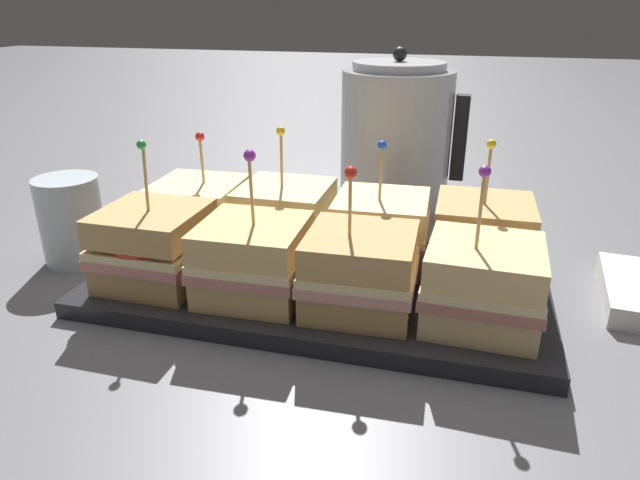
{
  "coord_description": "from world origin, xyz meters",
  "views": [
    {
      "loc": [
        0.14,
        -0.54,
        0.3
      ],
      "look_at": [
        0.0,
        0.0,
        0.06
      ],
      "focal_mm": 32.0,
      "sensor_mm": 36.0,
      "label": 1
    }
  ],
  "objects_px": {
    "sandwich_front_center_right": "(360,271)",
    "sandwich_front_far_right": "(483,284)",
    "sandwich_front_center_left": "(253,259)",
    "sandwich_front_far_left": "(154,246)",
    "kettle_steel": "(396,138)",
    "serving_platter": "(320,283)",
    "drinking_glass": "(70,221)",
    "sandwich_back_center_left": "(285,219)",
    "sandwich_back_far_left": "(200,212)",
    "sandwich_back_far_right": "(482,238)",
    "sandwich_back_center_right": "(381,230)"
  },
  "relations": [
    {
      "from": "sandwich_front_center_right",
      "to": "sandwich_front_far_right",
      "type": "height_order",
      "value": "sandwich_front_far_right"
    },
    {
      "from": "sandwich_front_center_left",
      "to": "sandwich_front_far_right",
      "type": "bearing_deg",
      "value": 0.88
    },
    {
      "from": "sandwich_front_far_left",
      "to": "kettle_steel",
      "type": "distance_m",
      "value": 0.42
    },
    {
      "from": "serving_platter",
      "to": "drinking_glass",
      "type": "relative_size",
      "value": 4.58
    },
    {
      "from": "serving_platter",
      "to": "sandwich_back_center_left",
      "type": "relative_size",
      "value": 3.21
    },
    {
      "from": "sandwich_back_far_left",
      "to": "sandwich_back_center_left",
      "type": "height_order",
      "value": "sandwich_back_center_left"
    },
    {
      "from": "sandwich_front_far_right",
      "to": "sandwich_front_center_left",
      "type": "bearing_deg",
      "value": -179.12
    },
    {
      "from": "sandwich_back_center_left",
      "to": "sandwich_back_far_right",
      "type": "height_order",
      "value": "same"
    },
    {
      "from": "sandwich_back_center_right",
      "to": "sandwich_front_far_right",
      "type": "bearing_deg",
      "value": -44.22
    },
    {
      "from": "sandwich_front_far_left",
      "to": "drinking_glass",
      "type": "xyz_separation_m",
      "value": [
        -0.14,
        0.05,
        -0.01
      ]
    },
    {
      "from": "serving_platter",
      "to": "sandwich_back_far_left",
      "type": "relative_size",
      "value": 3.49
    },
    {
      "from": "sandwich_front_center_right",
      "to": "sandwich_front_far_right",
      "type": "bearing_deg",
      "value": 1.08
    },
    {
      "from": "sandwich_back_far_left",
      "to": "sandwich_back_center_left",
      "type": "distance_m",
      "value": 0.11
    },
    {
      "from": "sandwich_front_center_right",
      "to": "sandwich_back_center_left",
      "type": "height_order",
      "value": "sandwich_back_center_left"
    },
    {
      "from": "sandwich_front_center_right",
      "to": "sandwich_back_center_left",
      "type": "relative_size",
      "value": 0.96
    },
    {
      "from": "sandwich_front_far_left",
      "to": "sandwich_back_center_left",
      "type": "height_order",
      "value": "sandwich_front_far_left"
    },
    {
      "from": "sandwich_back_center_left",
      "to": "sandwich_back_far_left",
      "type": "bearing_deg",
      "value": -179.51
    },
    {
      "from": "sandwich_back_center_left",
      "to": "sandwich_front_center_left",
      "type": "bearing_deg",
      "value": -88.37
    },
    {
      "from": "sandwich_back_center_left",
      "to": "sandwich_back_center_right",
      "type": "xyz_separation_m",
      "value": [
        0.11,
        0.0,
        -0.0
      ]
    },
    {
      "from": "serving_platter",
      "to": "sandwich_back_center_left",
      "type": "height_order",
      "value": "sandwich_back_center_left"
    },
    {
      "from": "serving_platter",
      "to": "kettle_steel",
      "type": "relative_size",
      "value": 2.04
    },
    {
      "from": "kettle_steel",
      "to": "sandwich_back_far_left",
      "type": "bearing_deg",
      "value": -129.41
    },
    {
      "from": "sandwich_front_far_right",
      "to": "sandwich_back_far_right",
      "type": "xyz_separation_m",
      "value": [
        -0.0,
        0.11,
        0.0
      ]
    },
    {
      "from": "sandwich_front_center_left",
      "to": "sandwich_back_far_left",
      "type": "relative_size",
      "value": 1.1
    },
    {
      "from": "sandwich_front_far_left",
      "to": "sandwich_front_far_right",
      "type": "bearing_deg",
      "value": 0.54
    },
    {
      "from": "serving_platter",
      "to": "sandwich_back_center_right",
      "type": "bearing_deg",
      "value": 44.64
    },
    {
      "from": "serving_platter",
      "to": "sandwich_front_far_right",
      "type": "distance_m",
      "value": 0.18
    },
    {
      "from": "serving_platter",
      "to": "sandwich_front_far_left",
      "type": "xyz_separation_m",
      "value": [
        -0.17,
        -0.06,
        0.05
      ]
    },
    {
      "from": "sandwich_front_center_right",
      "to": "sandwich_back_far_right",
      "type": "height_order",
      "value": "sandwich_back_far_right"
    },
    {
      "from": "sandwich_back_center_left",
      "to": "kettle_steel",
      "type": "relative_size",
      "value": 0.64
    },
    {
      "from": "sandwich_front_far_left",
      "to": "sandwich_back_center_left",
      "type": "xyz_separation_m",
      "value": [
        0.11,
        0.11,
        0.0
      ]
    },
    {
      "from": "sandwich_front_center_left",
      "to": "sandwich_front_far_right",
      "type": "xyz_separation_m",
      "value": [
        0.22,
        0.0,
        -0.0
      ]
    },
    {
      "from": "sandwich_front_far_right",
      "to": "kettle_steel",
      "type": "bearing_deg",
      "value": 110.29
    },
    {
      "from": "serving_platter",
      "to": "kettle_steel",
      "type": "bearing_deg",
      "value": 83.03
    },
    {
      "from": "sandwich_front_center_right",
      "to": "sandwich_back_center_right",
      "type": "xyz_separation_m",
      "value": [
        0.0,
        0.11,
        -0.0
      ]
    },
    {
      "from": "sandwich_back_far_left",
      "to": "sandwich_back_far_right",
      "type": "height_order",
      "value": "sandwich_back_far_right"
    },
    {
      "from": "serving_platter",
      "to": "sandwich_back_center_right",
      "type": "height_order",
      "value": "sandwich_back_center_right"
    },
    {
      "from": "drinking_glass",
      "to": "kettle_steel",
      "type": "bearing_deg",
      "value": 41.53
    },
    {
      "from": "sandwich_front_center_right",
      "to": "sandwich_back_center_right",
      "type": "distance_m",
      "value": 0.11
    },
    {
      "from": "sandwich_front_far_left",
      "to": "drinking_glass",
      "type": "bearing_deg",
      "value": 159.88
    },
    {
      "from": "sandwich_back_center_right",
      "to": "sandwich_back_center_left",
      "type": "bearing_deg",
      "value": -179.67
    },
    {
      "from": "serving_platter",
      "to": "drinking_glass",
      "type": "distance_m",
      "value": 0.31
    },
    {
      "from": "sandwich_front_center_right",
      "to": "drinking_glass",
      "type": "relative_size",
      "value": 1.37
    },
    {
      "from": "sandwich_front_center_left",
      "to": "sandwich_front_far_right",
      "type": "relative_size",
      "value": 1.0
    },
    {
      "from": "sandwich_front_far_left",
      "to": "sandwich_front_far_right",
      "type": "xyz_separation_m",
      "value": [
        0.33,
        0.0,
        -0.0
      ]
    },
    {
      "from": "sandwich_front_far_right",
      "to": "sandwich_back_far_right",
      "type": "bearing_deg",
      "value": 90.54
    },
    {
      "from": "sandwich_back_center_left",
      "to": "drinking_glass",
      "type": "height_order",
      "value": "sandwich_back_center_left"
    },
    {
      "from": "sandwich_back_far_left",
      "to": "kettle_steel",
      "type": "xyz_separation_m",
      "value": [
        0.2,
        0.25,
        0.05
      ]
    },
    {
      "from": "sandwich_front_center_left",
      "to": "sandwich_front_center_right",
      "type": "bearing_deg",
      "value": 0.67
    },
    {
      "from": "sandwich_front_center_left",
      "to": "sandwich_front_center_right",
      "type": "xyz_separation_m",
      "value": [
        0.11,
        0.0,
        -0.0
      ]
    }
  ]
}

